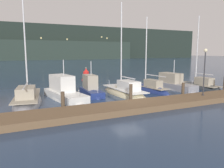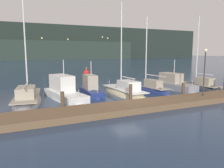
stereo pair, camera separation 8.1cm
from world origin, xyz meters
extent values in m
plane|color=navy|center=(0.00, 0.00, 0.00)|extent=(400.00, 400.00, 0.00)
cube|color=brown|center=(0.00, -2.09, 0.23)|extent=(29.86, 2.80, 0.45)
cylinder|color=#4C3D2D|center=(-5.72, -0.44, 0.74)|extent=(0.28, 0.28, 1.48)
cylinder|color=#4C3D2D|center=(0.00, -0.44, 0.84)|extent=(0.28, 0.28, 1.69)
cylinder|color=#4C3D2D|center=(5.72, -0.44, 0.73)|extent=(0.28, 0.28, 1.46)
ellipsoid|color=gray|center=(-7.89, 3.71, 0.00)|extent=(3.45, 8.40, 1.49)
cube|color=#A39984|center=(-7.89, 3.71, 0.65)|extent=(2.90, 7.06, 0.08)
cube|color=#A39984|center=(-8.03, 2.75, 1.10)|extent=(1.74, 2.78, 0.84)
cylinder|color=silver|center=(-7.79, 4.36, 5.81)|extent=(0.12, 0.12, 10.33)
cylinder|color=silver|center=(-8.07, 2.46, 1.68)|extent=(0.64, 3.82, 0.09)
cylinder|color=silver|center=(-7.35, 7.42, 0.90)|extent=(0.04, 0.04, 0.50)
ellipsoid|color=white|center=(-4.61, 3.77, 0.00)|extent=(3.26, 7.15, 1.02)
cube|color=white|center=(-4.61, 3.77, 0.35)|extent=(2.97, 6.44, 0.70)
cube|color=silver|center=(-4.73, 4.45, 1.44)|extent=(1.93, 3.23, 1.50)
cube|color=black|center=(-4.97, 5.81, 1.67)|extent=(1.28, 0.50, 0.67)
cylinder|color=silver|center=(-4.64, 3.91, 2.92)|extent=(0.07, 0.07, 1.46)
cylinder|color=silver|center=(-4.11, 0.92, 1.00)|extent=(0.04, 0.04, 0.60)
ellipsoid|color=navy|center=(-1.76, 4.44, 0.00)|extent=(1.80, 4.75, 1.33)
cube|color=navy|center=(-1.76, 4.44, 0.29)|extent=(1.65, 4.27, 0.59)
cube|color=#A39984|center=(-1.73, 4.91, 1.31)|extent=(1.17, 2.11, 1.45)
cube|color=black|center=(-1.69, 5.84, 1.53)|extent=(0.95, 0.32, 0.65)
cylinder|color=silver|center=(-1.75, 4.53, 2.73)|extent=(0.07, 0.07, 1.39)
cylinder|color=silver|center=(-1.85, 2.48, 0.89)|extent=(0.04, 0.04, 0.60)
ellipsoid|color=beige|center=(1.39, 3.38, 0.00)|extent=(2.46, 7.69, 1.50)
cube|color=silver|center=(1.39, 3.38, 0.61)|extent=(2.07, 6.46, 0.08)
cube|color=silver|center=(1.41, 2.47, 1.10)|extent=(1.42, 2.48, 0.89)
cylinder|color=silver|center=(1.37, 3.99, 4.94)|extent=(0.12, 0.12, 8.66)
cylinder|color=silver|center=(1.41, 2.65, 1.84)|extent=(0.16, 2.69, 0.09)
cylinder|color=silver|center=(1.30, 6.89, 0.86)|extent=(0.04, 0.04, 0.50)
ellipsoid|color=navy|center=(4.92, 4.16, 0.00)|extent=(2.10, 6.75, 1.49)
cube|color=#A39984|center=(4.92, 4.16, 0.52)|extent=(1.77, 5.67, 0.08)
cube|color=#A39984|center=(4.99, 3.37, 0.96)|extent=(1.10, 2.20, 0.78)
cylinder|color=silver|center=(4.88, 4.69, 4.36)|extent=(0.12, 0.12, 7.67)
cylinder|color=silver|center=(5.01, 3.10, 1.83)|extent=(0.36, 3.19, 0.09)
cylinder|color=silver|center=(4.66, 7.20, 0.77)|extent=(0.04, 0.04, 0.50)
ellipsoid|color=gray|center=(8.39, 3.88, 0.00)|extent=(2.56, 6.30, 1.07)
cube|color=gray|center=(8.39, 3.88, 0.35)|extent=(2.34, 5.67, 0.71)
cube|color=#A39984|center=(8.34, 4.49, 1.29)|extent=(1.62, 2.81, 1.16)
cube|color=black|center=(8.24, 5.72, 1.46)|extent=(1.25, 0.34, 0.52)
cylinder|color=silver|center=(8.38, 4.00, 2.65)|extent=(0.07, 0.07, 1.57)
cylinder|color=silver|center=(8.61, 1.31, 1.01)|extent=(0.04, 0.04, 0.60)
ellipsoid|color=#2D3338|center=(11.59, 3.18, 0.00)|extent=(2.28, 6.44, 1.37)
cube|color=#A39984|center=(11.59, 3.18, 0.45)|extent=(1.92, 5.41, 0.08)
cube|color=#A39984|center=(11.63, 2.42, 0.93)|extent=(1.26, 2.09, 0.89)
cylinder|color=silver|center=(11.55, 3.69, 4.53)|extent=(0.12, 0.12, 8.16)
cylinder|color=silver|center=(11.63, 2.50, 1.77)|extent=(0.24, 2.37, 0.09)
cylinder|color=silver|center=(11.40, 6.09, 0.70)|extent=(0.04, 0.04, 0.50)
cylinder|color=red|center=(1.52, 16.13, 0.08)|extent=(1.36, 1.36, 0.16)
cylinder|color=red|center=(1.52, 16.13, 0.76)|extent=(0.91, 0.91, 1.20)
cone|color=red|center=(1.52, 16.13, 1.61)|extent=(0.63, 0.63, 0.50)
sphere|color=#F9EAB7|center=(1.52, 16.13, 1.91)|extent=(0.16, 0.16, 0.16)
cylinder|color=#2D2D33|center=(6.68, -1.97, 0.48)|extent=(0.24, 0.24, 0.06)
cylinder|color=#2D2D33|center=(6.68, -1.97, 2.43)|extent=(0.10, 0.10, 3.84)
sphere|color=#F9EAB7|center=(6.68, -1.97, 4.49)|extent=(0.32, 0.32, 0.32)
cube|color=#1E2823|center=(0.00, 121.73, 10.11)|extent=(240.00, 16.00, 20.22)
cube|color=#26332C|center=(-11.13, 111.73, 5.28)|extent=(144.00, 10.00, 10.55)
cube|color=#F4DB8C|center=(-4.04, 113.68, 1.84)|extent=(0.80, 0.10, 0.80)
cube|color=#F4DB8C|center=(11.82, 113.68, 8.29)|extent=(0.80, 0.10, 0.80)
cube|color=#F4DB8C|center=(48.30, 113.68, 8.89)|extent=(0.80, 0.10, 0.80)
cube|color=#F4DB8C|center=(47.81, 113.68, 13.09)|extent=(0.80, 0.10, 0.80)
cube|color=#F4DB8C|center=(44.14, 113.68, 13.70)|extent=(0.80, 0.10, 0.80)
cube|color=#F4DB8C|center=(22.15, 113.68, 11.78)|extent=(0.80, 0.10, 0.80)
cube|color=#F4DB8C|center=(7.43, 113.68, 12.12)|extent=(0.80, 0.10, 0.80)
camera|label=1|loc=(-9.05, -16.15, 4.35)|focal=35.00mm
camera|label=2|loc=(-8.97, -16.18, 4.35)|focal=35.00mm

